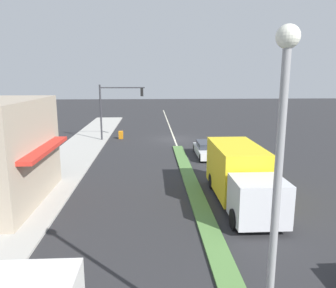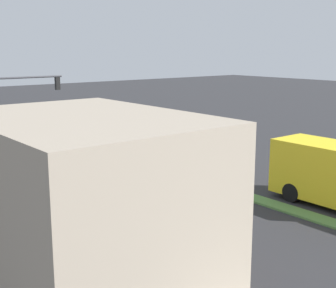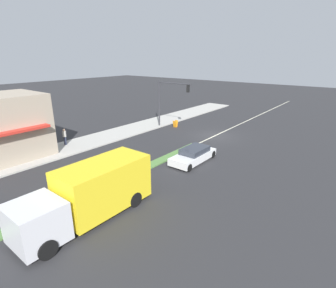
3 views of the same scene
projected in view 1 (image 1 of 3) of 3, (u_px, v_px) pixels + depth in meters
name	position (u px, v px, depth m)	size (l,w,h in m)	color
ground_plane	(199.00, 203.00, 17.17)	(160.00, 160.00, 0.00)	#2B2B2D
sidewalk_right	(20.00, 210.00, 16.21)	(4.00, 73.00, 0.12)	#B2AFA8
lane_marking_center	(174.00, 139.00, 34.77)	(0.16, 60.00, 0.01)	beige
traffic_signal_main	(115.00, 103.00, 33.13)	(4.59, 0.34, 5.60)	#333338
street_lamp	(279.00, 169.00, 6.36)	(0.44, 0.44, 7.37)	gray
pedestrian	(42.00, 160.00, 22.22)	(0.34, 0.34, 1.61)	#282D42
warning_aframe_sign	(121.00, 135.00, 34.67)	(0.45, 0.53, 0.84)	orange
delivery_truck	(241.00, 175.00, 17.16)	(2.44, 7.50, 2.87)	silver
van_white	(207.00, 149.00, 27.18)	(1.86, 4.52, 1.19)	silver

